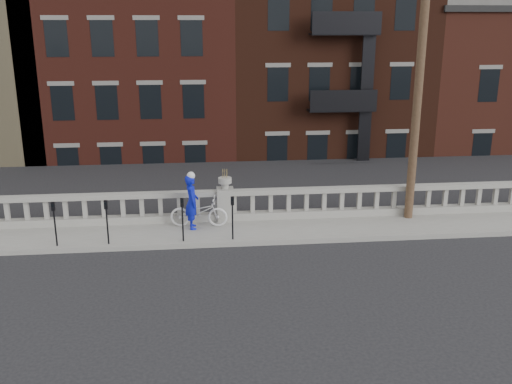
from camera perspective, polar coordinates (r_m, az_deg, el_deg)
The scene contains 12 objects.
ground at distance 15.55m, azimuth -2.30°, elevation -8.13°, with size 120.00×120.00×0.00m, color black.
sidewalk at distance 18.29m, azimuth -2.91°, elevation -4.01°, with size 32.00×2.20×0.15m, color gray.
balustrade at distance 19.00m, azimuth -3.09°, elevation -1.41°, with size 28.00×0.34×1.03m.
planter_pedestal at distance 18.94m, azimuth -3.10°, elevation -0.86°, with size 0.55×0.55×1.76m.
lower_level at distance 37.38m, azimuth -3.78°, elevation 10.57°, with size 80.00×44.00×20.80m.
utility_pole at distance 19.10m, azimuth 16.11°, elevation 12.15°, with size 1.60×0.28×10.00m.
parking_meter_a at distance 17.68m, azimuth -19.51°, elevation -2.54°, with size 0.10×0.09×1.36m.
parking_meter_b at distance 17.38m, azimuth -14.71°, elevation -2.44°, with size 0.10×0.09×1.36m.
parking_meter_c at distance 17.17m, azimuth -7.37°, elevation -2.26°, with size 0.10×0.09×1.36m.
parking_meter_d at distance 17.19m, azimuth -2.37°, elevation -2.11°, with size 0.10×0.09×1.36m.
bicycle at distance 18.50m, azimuth -5.74°, elevation -1.99°, with size 0.64×1.85×0.97m, color silver.
cyclist at distance 18.23m, azimuth -6.44°, elevation -0.99°, with size 0.64×0.42×1.76m, color #0B15B0.
Camera 1 is at (-0.83, -14.11, 6.48)m, focal length 40.00 mm.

